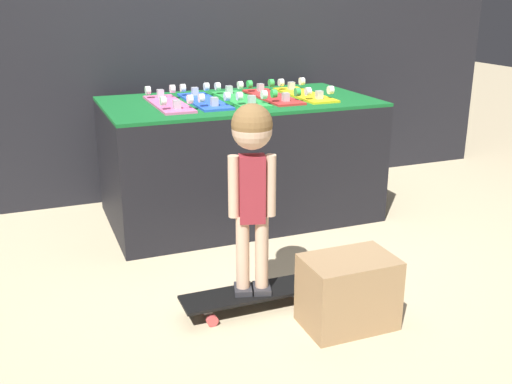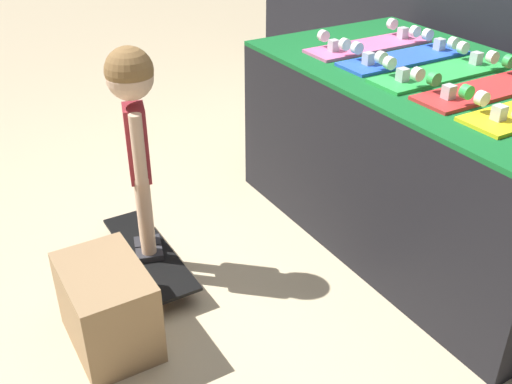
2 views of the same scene
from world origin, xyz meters
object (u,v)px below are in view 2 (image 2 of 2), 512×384
(child, at_px, (134,116))
(storage_box, at_px, (108,307))
(skateboard_blue_on_rack, at_px, (405,56))
(skateboard_green_on_rack, at_px, (440,71))
(skateboard_red_on_rack, at_px, (487,87))
(skateboard_pink_on_rack, at_px, (369,43))
(skateboard_on_floor, at_px, (149,254))

(child, bearing_deg, storage_box, -23.58)
(skateboard_blue_on_rack, bearing_deg, skateboard_green_on_rack, -4.53)
(child, height_order, storage_box, child)
(skateboard_green_on_rack, distance_m, skateboard_red_on_rack, 0.23)
(skateboard_pink_on_rack, xyz_separation_m, skateboard_red_on_rack, (0.69, 0.01, 0.00))
(skateboard_on_floor, relative_size, child, 0.76)
(skateboard_blue_on_rack, xyz_separation_m, skateboard_green_on_rack, (0.23, -0.02, 0.00))
(skateboard_pink_on_rack, height_order, skateboard_red_on_rack, same)
(skateboard_red_on_rack, bearing_deg, skateboard_green_on_rack, -176.61)
(skateboard_on_floor, relative_size, storage_box, 1.69)
(skateboard_blue_on_rack, distance_m, storage_box, 1.65)
(skateboard_blue_on_rack, bearing_deg, skateboard_on_floor, -97.07)
(skateboard_on_floor, bearing_deg, skateboard_green_on_rack, 72.32)
(child, bearing_deg, skateboard_green_on_rack, 88.61)
(skateboard_pink_on_rack, xyz_separation_m, skateboard_green_on_rack, (0.46, -0.01, 0.00))
(skateboard_pink_on_rack, height_order, skateboard_green_on_rack, same)
(skateboard_pink_on_rack, xyz_separation_m, child, (0.08, -1.21, -0.08))
(skateboard_pink_on_rack, xyz_separation_m, skateboard_on_floor, (0.08, -1.21, -0.73))
(skateboard_blue_on_rack, bearing_deg, child, -97.07)
(skateboard_on_floor, height_order, child, child)
(skateboard_pink_on_rack, bearing_deg, skateboard_red_on_rack, 0.50)
(skateboard_green_on_rack, height_order, skateboard_red_on_rack, same)
(skateboard_green_on_rack, distance_m, storage_box, 1.62)
(skateboard_on_floor, distance_m, storage_box, 0.46)
(skateboard_red_on_rack, height_order, skateboard_on_floor, skateboard_red_on_rack)
(skateboard_blue_on_rack, distance_m, skateboard_green_on_rack, 0.23)
(skateboard_red_on_rack, height_order, storage_box, skateboard_red_on_rack)
(skateboard_pink_on_rack, height_order, storage_box, skateboard_pink_on_rack)
(skateboard_pink_on_rack, height_order, skateboard_on_floor, skateboard_pink_on_rack)
(skateboard_red_on_rack, xyz_separation_m, child, (-0.61, -1.21, -0.08))
(skateboard_red_on_rack, xyz_separation_m, skateboard_on_floor, (-0.61, -1.21, -0.73))
(skateboard_on_floor, bearing_deg, skateboard_blue_on_rack, 82.93)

